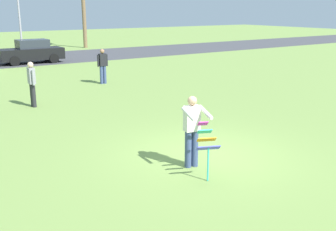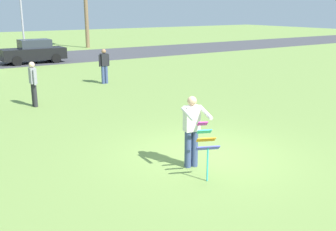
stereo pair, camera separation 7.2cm
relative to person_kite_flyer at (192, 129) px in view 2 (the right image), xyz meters
name	(u,v)px [view 2 (the right image)]	position (x,y,z in m)	size (l,w,h in m)	color
ground_plane	(206,155)	(0.78, 0.42, -0.95)	(120.00, 120.00, 0.00)	olive
road_strip	(3,61)	(0.78, 23.49, -0.95)	(120.00, 8.00, 0.01)	#424247
person_kite_flyer	(192,129)	(0.00, 0.00, 0.00)	(0.62, 0.71, 1.73)	#384772
kite_held	(206,142)	(-0.14, -0.70, -0.10)	(0.59, 0.72, 1.24)	#D83399
parked_car_black	(34,52)	(2.32, 21.09, -0.18)	(4.20, 1.84, 1.60)	black
streetlight_pole	(20,4)	(3.58, 28.37, 3.05)	(0.24, 1.65, 7.00)	#9E9EA3
person_walker_near	(104,65)	(3.01, 11.27, -0.02)	(0.57, 0.23, 1.73)	#384772
person_walker_far	(33,83)	(-1.33, 8.30, -0.02)	(0.22, 0.57, 1.73)	#26262B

